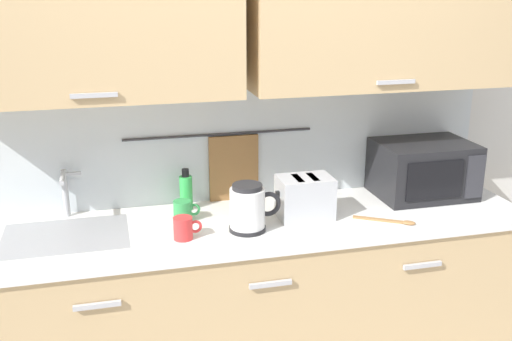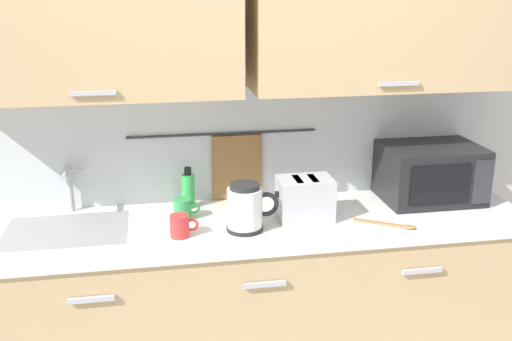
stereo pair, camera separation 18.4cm
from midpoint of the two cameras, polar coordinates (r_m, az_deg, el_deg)
counter_unit at (r=2.91m, az=1.24°, el=-12.79°), size 2.53×0.64×0.90m
back_wall_assembly at (r=2.77m, az=0.64°, el=9.16°), size 3.70×0.41×2.50m
sink_faucet at (r=2.84m, az=-15.45°, el=-1.19°), size 0.09×0.17×0.22m
microwave at (r=3.06m, az=17.80°, el=-0.23°), size 0.46×0.35×0.27m
electric_kettle at (r=2.57m, az=1.09°, el=-3.58°), size 0.23×0.16×0.21m
dish_soap_bottle at (r=2.83m, az=-4.57°, el=-1.86°), size 0.06×0.06×0.20m
mug_near_sink at (r=2.53m, az=-5.09°, el=-5.27°), size 0.12×0.08×0.09m
toaster at (r=2.71m, az=6.59°, el=-2.66°), size 0.26×0.17×0.19m
mug_by_kettle at (r=2.71m, az=-4.97°, el=-3.67°), size 0.12×0.08×0.09m
wooden_spoon at (r=2.73m, az=14.66°, el=-5.01°), size 0.25×0.17×0.01m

